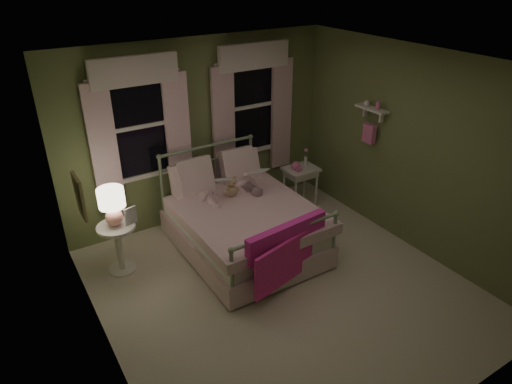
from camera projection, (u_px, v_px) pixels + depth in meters
room_shell at (285, 190)px, 4.84m from camera, size 4.20×4.20×4.20m
bed at (242, 223)px, 6.00m from camera, size 1.58×2.04×1.18m
pink_throw at (288, 246)px, 5.12m from camera, size 1.10×0.32×0.71m
child_left at (206, 178)px, 5.93m from camera, size 0.29×0.20×0.75m
child_right at (244, 168)px, 6.19m from camera, size 0.37×0.30×0.75m
book_left at (215, 184)px, 5.73m from camera, size 0.23×0.18×0.26m
book_right at (253, 177)px, 6.01m from camera, size 0.22×0.15×0.26m
teddy_bear at (231, 188)px, 6.01m from camera, size 0.22×0.17×0.30m
nightstand_left at (118, 242)px, 5.54m from camera, size 0.46×0.46×0.65m
table_lamp at (112, 203)px, 5.30m from camera, size 0.31×0.31×0.48m
book_nightstand at (126, 226)px, 5.42m from camera, size 0.21×0.26×0.02m
nightstand_right at (301, 174)px, 6.95m from camera, size 0.50×0.40×0.64m
pink_toy at (296, 166)px, 6.83m from camera, size 0.14×0.19×0.14m
bud_vase at (306, 157)px, 6.94m from camera, size 0.06×0.06×0.28m
window_left at (140, 122)px, 5.82m from camera, size 1.34×0.13×1.96m
window_right at (253, 102)px, 6.62m from camera, size 1.34×0.13×1.96m
wall_shelf at (370, 121)px, 6.16m from camera, size 0.15×0.50×0.60m
framed_picture at (80, 197)px, 4.28m from camera, size 0.03×0.32×0.42m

